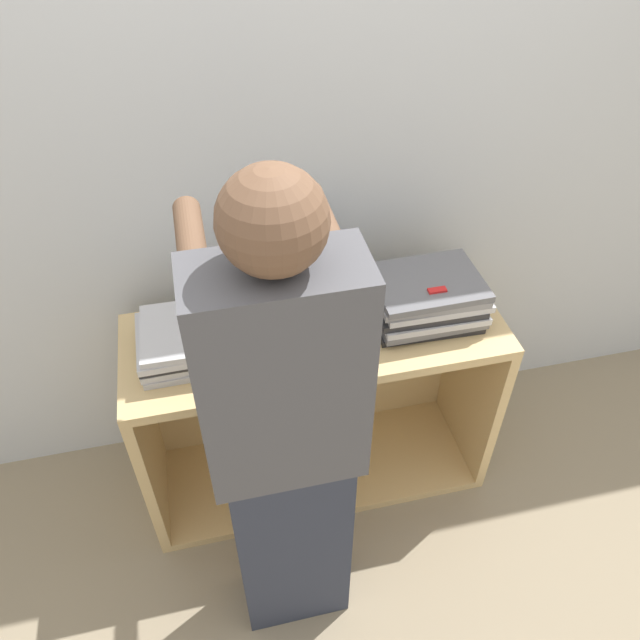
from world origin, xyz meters
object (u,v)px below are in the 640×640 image
(laptop_open, at_px, (311,309))
(laptop_stack_left, at_px, (196,338))
(person, at_px, (286,449))
(laptop_stack_right, at_px, (426,298))

(laptop_open, xyz_separation_m, laptop_stack_left, (-0.39, -0.06, 0.00))
(laptop_stack_left, relative_size, person, 0.23)
(laptop_open, height_order, laptop_stack_left, laptop_open)
(person, bearing_deg, laptop_stack_right, 40.30)
(laptop_stack_left, bearing_deg, laptop_stack_right, -0.09)
(laptop_stack_left, bearing_deg, person, -67.61)
(laptop_stack_right, bearing_deg, laptop_stack_left, 179.91)
(person, bearing_deg, laptop_stack_left, 112.39)
(laptop_stack_right, relative_size, person, 0.22)
(laptop_open, xyz_separation_m, person, (-0.19, -0.54, 0.01))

